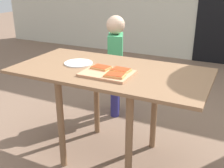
{
  "coord_description": "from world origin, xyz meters",
  "views": [
    {
      "loc": [
        0.84,
        -1.7,
        1.38
      ],
      "look_at": [
        0.02,
        0.0,
        0.63
      ],
      "focal_mm": 44.05,
      "sensor_mm": 36.0,
      "label": 1
    }
  ],
  "objects_px": {
    "child_left": "(115,60)",
    "dining_table": "(110,82)",
    "cutting_board": "(107,73)",
    "pizza_slice_far_left": "(101,67)",
    "pizza_slice_near_right": "(115,75)",
    "pizza_slice_far_right": "(121,70)",
    "plate_white_left": "(78,63)"
  },
  "relations": [
    {
      "from": "child_left",
      "to": "dining_table",
      "type": "bearing_deg",
      "value": -67.85
    },
    {
      "from": "dining_table",
      "to": "cutting_board",
      "type": "distance_m",
      "value": 0.15
    },
    {
      "from": "pizza_slice_far_left",
      "to": "pizza_slice_near_right",
      "type": "bearing_deg",
      "value": -33.49
    },
    {
      "from": "cutting_board",
      "to": "pizza_slice_far_right",
      "type": "distance_m",
      "value": 0.1
    },
    {
      "from": "pizza_slice_far_left",
      "to": "child_left",
      "type": "height_order",
      "value": "child_left"
    },
    {
      "from": "dining_table",
      "to": "plate_white_left",
      "type": "bearing_deg",
      "value": 176.31
    },
    {
      "from": "dining_table",
      "to": "child_left",
      "type": "bearing_deg",
      "value": 112.15
    },
    {
      "from": "cutting_board",
      "to": "pizza_slice_far_right",
      "type": "bearing_deg",
      "value": 40.8
    },
    {
      "from": "pizza_slice_near_right",
      "to": "pizza_slice_far_right",
      "type": "xyz_separation_m",
      "value": [
        -0.01,
        0.11,
        0.0
      ]
    },
    {
      "from": "dining_table",
      "to": "pizza_slice_far_left",
      "type": "bearing_deg",
      "value": -129.42
    },
    {
      "from": "pizza_slice_near_right",
      "to": "plate_white_left",
      "type": "height_order",
      "value": "pizza_slice_near_right"
    },
    {
      "from": "dining_table",
      "to": "child_left",
      "type": "height_order",
      "value": "child_left"
    },
    {
      "from": "plate_white_left",
      "to": "child_left",
      "type": "relative_size",
      "value": 0.21
    },
    {
      "from": "pizza_slice_far_right",
      "to": "child_left",
      "type": "xyz_separation_m",
      "value": [
        -0.39,
        0.75,
        -0.17
      ]
    },
    {
      "from": "dining_table",
      "to": "pizza_slice_far_right",
      "type": "xyz_separation_m",
      "value": [
        0.11,
        -0.04,
        0.12
      ]
    },
    {
      "from": "dining_table",
      "to": "cutting_board",
      "type": "relative_size",
      "value": 4.1
    },
    {
      "from": "pizza_slice_near_right",
      "to": "child_left",
      "type": "distance_m",
      "value": 0.96
    },
    {
      "from": "dining_table",
      "to": "pizza_slice_far_right",
      "type": "distance_m",
      "value": 0.17
    },
    {
      "from": "child_left",
      "to": "pizza_slice_far_right",
      "type": "bearing_deg",
      "value": -62.3
    },
    {
      "from": "pizza_slice_far_right",
      "to": "child_left",
      "type": "relative_size",
      "value": 0.13
    },
    {
      "from": "dining_table",
      "to": "cutting_board",
      "type": "height_order",
      "value": "cutting_board"
    },
    {
      "from": "plate_white_left",
      "to": "dining_table",
      "type": "bearing_deg",
      "value": -3.69
    },
    {
      "from": "pizza_slice_far_left",
      "to": "dining_table",
      "type": "bearing_deg",
      "value": 50.58
    },
    {
      "from": "pizza_slice_far_right",
      "to": "plate_white_left",
      "type": "relative_size",
      "value": 0.63
    },
    {
      "from": "pizza_slice_near_right",
      "to": "pizza_slice_far_left",
      "type": "height_order",
      "value": "same"
    },
    {
      "from": "cutting_board",
      "to": "pizza_slice_near_right",
      "type": "height_order",
      "value": "pizza_slice_near_right"
    },
    {
      "from": "pizza_slice_near_right",
      "to": "child_left",
      "type": "height_order",
      "value": "child_left"
    },
    {
      "from": "pizza_slice_near_right",
      "to": "cutting_board",
      "type": "bearing_deg",
      "value": 148.51
    },
    {
      "from": "dining_table",
      "to": "pizza_slice_far_right",
      "type": "bearing_deg",
      "value": -22.89
    },
    {
      "from": "pizza_slice_far_right",
      "to": "pizza_slice_far_left",
      "type": "distance_m",
      "value": 0.15
    },
    {
      "from": "pizza_slice_far_right",
      "to": "pizza_slice_far_left",
      "type": "xyz_separation_m",
      "value": [
        -0.15,
        -0.01,
        0.0
      ]
    },
    {
      "from": "pizza_slice_far_left",
      "to": "child_left",
      "type": "xyz_separation_m",
      "value": [
        -0.24,
        0.76,
        -0.17
      ]
    }
  ]
}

